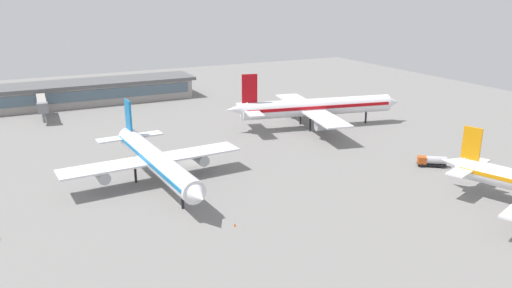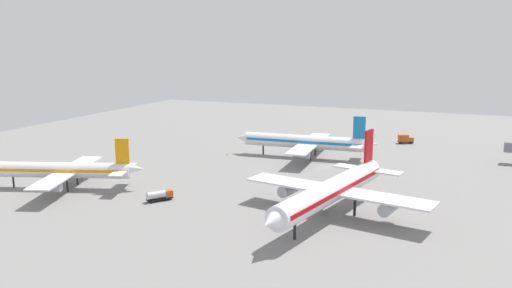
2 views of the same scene
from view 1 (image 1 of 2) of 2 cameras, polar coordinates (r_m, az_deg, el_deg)
name	(u,v)px [view 1 (image 1 of 2)]	position (r m, az deg, el deg)	size (l,w,h in m)	color
ground	(190,163)	(118.06, -7.60, -2.15)	(288.00, 288.00, 0.00)	gray
terminal_building	(71,93)	(187.96, -20.36, 5.43)	(87.36, 16.98, 7.80)	#9E9993
airplane_taxiing	(155,159)	(105.16, -11.46, -1.74)	(38.41, 47.84, 14.55)	white
airplane_distant	(315,107)	(147.35, 6.79, 4.21)	(53.98, 43.83, 16.52)	white
fuel_truck	(432,161)	(121.08, 19.45, -1.82)	(6.25, 5.16, 2.50)	black
jet_bridge	(42,104)	(168.68, -23.26, 4.27)	(3.49, 17.83, 6.74)	#9E9993
safety_cone_near_gate	(235,225)	(86.68, -2.45, -9.19)	(0.44, 0.44, 0.60)	#EA590C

